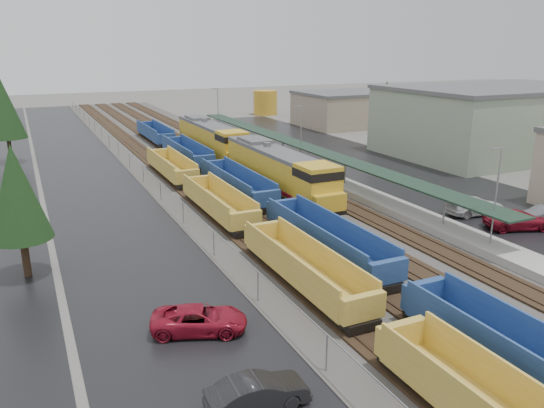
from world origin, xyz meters
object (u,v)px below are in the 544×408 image
at_px(well_string_blue, 274,208).
at_px(parked_car_east_b, 519,220).
at_px(locomotive_trail, 212,139).
at_px(parked_car_west_b, 258,393).
at_px(well_string_yellow, 304,269).
at_px(locomotive_lead, 279,171).
at_px(parked_car_east_c, 476,206).
at_px(parked_car_west_c, 199,320).
at_px(storage_tank, 265,103).

distance_m(well_string_blue, parked_car_east_b, 20.76).
distance_m(locomotive_trail, parked_car_west_b, 52.99).
xyz_separation_m(locomotive_trail, well_string_yellow, (-8.00, -40.96, -1.42)).
height_order(locomotive_lead, parked_car_west_b, locomotive_lead).
bearing_deg(parked_car_east_c, well_string_blue, 78.44).
relative_size(well_string_blue, parked_car_west_c, 20.30).
height_order(locomotive_trail, parked_car_east_c, locomotive_trail).
height_order(well_string_blue, storage_tank, storage_tank).
xyz_separation_m(well_string_yellow, parked_car_west_c, (-7.78, -2.52, -0.47)).
bearing_deg(parked_car_east_c, well_string_yellow, 115.17).
height_order(locomotive_trail, parked_car_west_c, locomotive_trail).
height_order(well_string_blue, parked_car_west_b, well_string_blue).
bearing_deg(well_string_blue, parked_car_east_c, -19.52).
bearing_deg(well_string_blue, parked_car_east_b, -30.91).
bearing_deg(parked_car_west_c, parked_car_east_c, -50.79).
relative_size(well_string_yellow, parked_car_east_b, 13.88).
bearing_deg(parked_car_east_c, parked_car_west_b, 127.38).
height_order(parked_car_west_b, parked_car_west_c, parked_car_west_b).
xyz_separation_m(locomotive_lead, locomotive_trail, (0.00, 21.00, 0.00)).
xyz_separation_m(well_string_yellow, parked_car_east_b, (21.81, 2.18, -0.40)).
bearing_deg(well_string_yellow, storage_tank, 67.03).
relative_size(locomotive_trail, parked_car_west_b, 4.90).
bearing_deg(parked_car_west_b, parked_car_west_c, 4.23).
distance_m(locomotive_lead, well_string_blue, 8.28).
bearing_deg(parked_car_west_b, storage_tank, -22.85).
bearing_deg(locomotive_trail, parked_car_east_b, -70.40).
distance_m(well_string_blue, parked_car_west_c, 19.37).
bearing_deg(parked_car_east_b, storage_tank, 10.54).
relative_size(storage_tank, parked_car_east_b, 0.94).
height_order(well_string_yellow, storage_tank, storage_tank).
height_order(well_string_yellow, parked_car_west_c, well_string_yellow).
relative_size(locomotive_lead, storage_tank, 4.12).
bearing_deg(storage_tank, parked_car_west_b, -114.74).
xyz_separation_m(locomotive_lead, well_string_yellow, (-8.00, -19.96, -1.42)).
bearing_deg(parked_car_west_c, parked_car_west_b, -155.86).
height_order(locomotive_lead, well_string_yellow, locomotive_lead).
xyz_separation_m(locomotive_lead, parked_car_west_b, (-15.48, -29.64, -1.87)).
bearing_deg(locomotive_trail, well_string_yellow, -101.05).
relative_size(well_string_yellow, parked_car_west_b, 17.57).
distance_m(parked_car_west_b, parked_car_east_b, 31.60).
relative_size(locomotive_trail, parked_car_east_c, 3.89).
bearing_deg(parked_car_west_c, locomotive_trail, 1.86).
relative_size(locomotive_trail, well_string_blue, 0.21).
bearing_deg(locomotive_lead, parked_car_west_b, -117.58).
bearing_deg(parked_car_east_b, well_string_blue, 78.80).
relative_size(locomotive_trail, parked_car_east_b, 3.87).
distance_m(parked_car_west_c, parked_car_east_c, 30.65).
distance_m(locomotive_trail, parked_car_east_b, 41.20).
bearing_deg(parked_car_east_c, storage_tank, -2.00).
xyz_separation_m(storage_tank, parked_car_west_c, (-42.45, -84.33, -1.94)).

